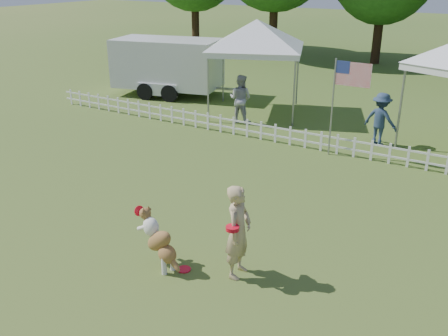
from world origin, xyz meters
name	(u,v)px	position (x,y,z in m)	size (l,w,h in m)	color
ground	(194,264)	(0.00, 0.00, 0.00)	(120.00, 120.00, 0.00)	#2B541A
picket_fence	(329,143)	(0.00, 7.00, 0.30)	(22.00, 0.08, 0.60)	white
handler	(238,232)	(0.86, 0.14, 0.86)	(0.62, 0.41, 1.71)	tan
dog	(160,241)	(-0.45, -0.39, 0.53)	(1.03, 0.34, 1.07)	brown
frisbee_on_turf	(184,269)	(-0.03, -0.25, 0.01)	(0.24, 0.24, 0.02)	red
canopy_tent_left	(256,68)	(-3.92, 9.73, 1.66)	(3.21, 3.21, 3.32)	white
cargo_trailer	(168,67)	(-8.43, 10.33, 1.20)	(5.44, 2.39, 2.39)	silver
flag_pole	(332,108)	(0.06, 6.84, 1.39)	(1.07, 0.11, 2.79)	gray
spectator_a	(240,99)	(-3.77, 8.35, 0.84)	(0.82, 0.64, 1.68)	#A2A1A6
spectator_b	(381,119)	(1.04, 8.51, 0.80)	(1.04, 0.60, 1.61)	navy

